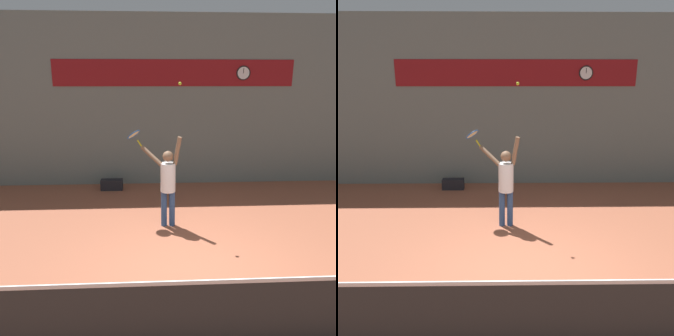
{
  "view_description": "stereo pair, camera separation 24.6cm",
  "coord_description": "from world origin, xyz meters",
  "views": [
    {
      "loc": [
        -0.71,
        -4.74,
        3.13
      ],
      "look_at": [
        -0.35,
        2.01,
        1.33
      ],
      "focal_mm": 35.0,
      "sensor_mm": 36.0,
      "label": 1
    },
    {
      "loc": [
        -0.46,
        -4.75,
        3.13
      ],
      "look_at": [
        -0.35,
        2.01,
        1.33
      ],
      "focal_mm": 35.0,
      "sensor_mm": 36.0,
      "label": 2
    }
  ],
  "objects": [
    {
      "name": "scoreboard_clock",
      "position": [
        2.03,
        5.12,
        3.36
      ],
      "size": [
        0.42,
        0.04,
        0.42
      ],
      "color": "white"
    },
    {
      "name": "tennis_ball",
      "position": [
        -0.12,
        1.87,
        3.08
      ],
      "size": [
        0.07,
        0.07,
        0.07
      ],
      "color": "#CCDB2D"
    },
    {
      "name": "ground_plane",
      "position": [
        0.0,
        0.0,
        0.0
      ],
      "size": [
        18.0,
        18.0,
        0.0
      ],
      "primitive_type": "plane",
      "color": "#9E563D"
    },
    {
      "name": "tennis_racket",
      "position": [
        -1.08,
        2.44,
        1.97
      ],
      "size": [
        0.4,
        0.42,
        0.38
      ],
      "color": "yellow"
    },
    {
      "name": "sponsor_banner",
      "position": [
        0.0,
        5.14,
        3.36
      ],
      "size": [
        7.04,
        0.02,
        0.75
      ],
      "color": "maroon"
    },
    {
      "name": "back_wall",
      "position": [
        0.0,
        5.2,
        2.5
      ],
      "size": [
        18.0,
        0.1,
        5.0
      ],
      "color": "slate",
      "rests_on": "ground_plane"
    },
    {
      "name": "tennis_player",
      "position": [
        -0.36,
        2.02,
        1.05
      ],
      "size": [
        0.9,
        0.55,
        2.02
      ],
      "color": "#2D4C7F",
      "rests_on": "ground_plane"
    },
    {
      "name": "court_net",
      "position": [
        0.0,
        -1.52,
        0.5
      ],
      "size": [
        8.08,
        0.07,
        1.06
      ],
      "color": "#333333",
      "rests_on": "ground_plane"
    },
    {
      "name": "equipment_bag",
      "position": [
        -1.89,
        4.58,
        0.16
      ],
      "size": [
        0.64,
        0.27,
        0.31
      ],
      "color": "black",
      "rests_on": "ground_plane"
    }
  ]
}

